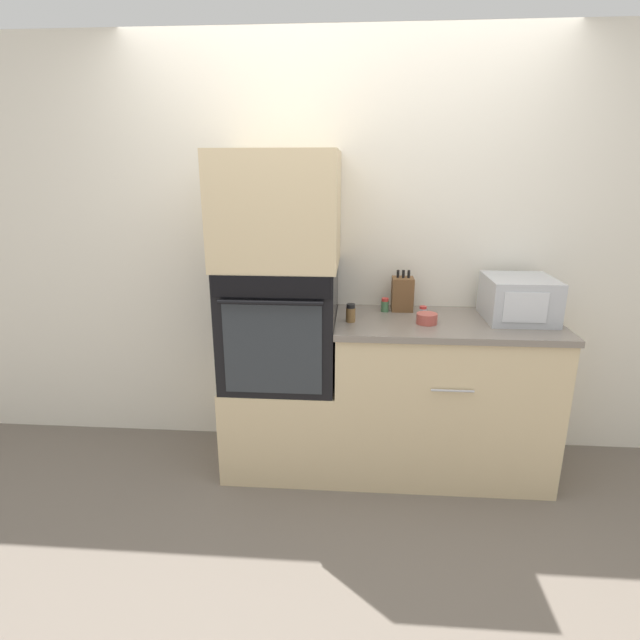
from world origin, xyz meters
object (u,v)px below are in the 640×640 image
wall_oven (281,323)px  knife_block (402,294)px  bowl (427,318)px  condiment_jar_mid (385,305)px  condiment_jar_far (423,312)px  condiment_jar_near (351,313)px  microwave (519,299)px

wall_oven → knife_block: size_ratio=2.79×
bowl → condiment_jar_mid: (-0.22, 0.22, 0.01)m
knife_block → condiment_jar_far: bearing=-52.3°
condiment_jar_near → condiment_jar_far: size_ratio=1.61×
microwave → bowl: bearing=-166.9°
wall_oven → condiment_jar_far: wall_oven is taller
bowl → condiment_jar_far: size_ratio=1.82×
wall_oven → condiment_jar_near: size_ratio=6.67×
knife_block → condiment_jar_mid: (-0.10, -0.04, -0.06)m
microwave → condiment_jar_near: bearing=-172.8°
condiment_jar_near → condiment_jar_far: (0.41, 0.12, -0.02)m
wall_oven → knife_block: bearing=16.1°
knife_block → bowl: 0.30m
knife_block → bowl: (0.11, -0.27, -0.07)m
bowl → condiment_jar_near: (-0.42, 0.00, 0.02)m
microwave → knife_block: bearing=166.9°
condiment_jar_far → knife_block: bearing=127.7°
bowl → condiment_jar_near: size_ratio=1.13×
wall_oven → bowl: wall_oven is taller
microwave → knife_block: size_ratio=1.59×
microwave → bowl: size_ratio=3.37×
wall_oven → condiment_jar_far: 0.82m
knife_block → wall_oven: bearing=-163.9°
wall_oven → knife_block: (0.70, 0.20, 0.14)m
condiment_jar_near → condiment_jar_far: 0.43m
condiment_jar_mid → condiment_jar_far: bearing=-24.9°
microwave → condiment_jar_near: (-0.93, -0.12, -0.07)m
wall_oven → bowl: 0.82m
bowl → condiment_jar_near: 0.42m
knife_block → condiment_jar_mid: bearing=-158.0°
wall_oven → condiment_jar_near: wall_oven is taller
knife_block → condiment_jar_mid: knife_block is taller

